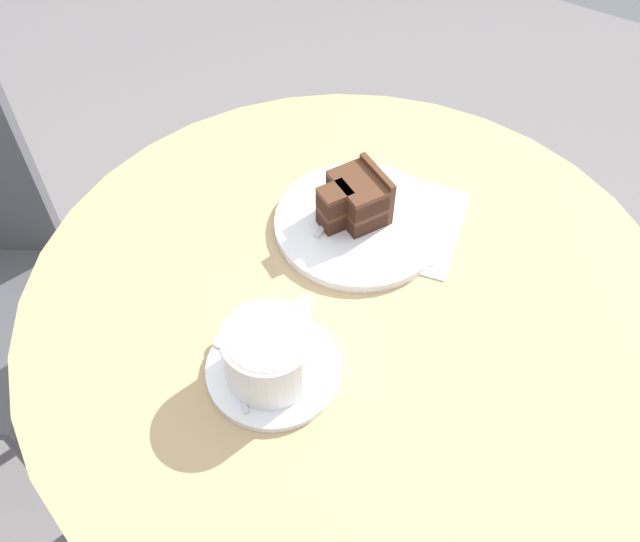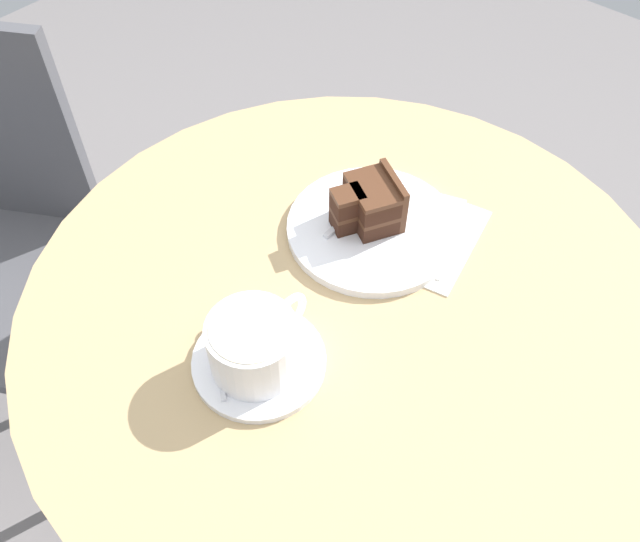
{
  "view_description": "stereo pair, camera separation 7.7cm",
  "coord_description": "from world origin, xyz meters",
  "px_view_note": "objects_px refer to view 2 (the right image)",
  "views": [
    {
      "loc": [
        -0.43,
        -0.23,
        1.38
      ],
      "look_at": [
        -0.02,
        0.03,
        0.79
      ],
      "focal_mm": 38.0,
      "sensor_mm": 36.0,
      "label": 1
    },
    {
      "loc": [
        -0.39,
        -0.29,
        1.38
      ],
      "look_at": [
        -0.02,
        0.03,
        0.79
      ],
      "focal_mm": 38.0,
      "sensor_mm": 36.0,
      "label": 2
    }
  ],
  "objects_px": {
    "saucer": "(259,361)",
    "teaspoon": "(217,347)",
    "napkin": "(406,227)",
    "cake_plate": "(372,228)",
    "cake_slice": "(370,203)",
    "fork": "(372,197)",
    "coffee_cup": "(254,344)"
  },
  "relations": [
    {
      "from": "napkin",
      "to": "saucer",
      "type": "bearing_deg",
      "value": 179.83
    },
    {
      "from": "coffee_cup",
      "to": "cake_slice",
      "type": "distance_m",
      "value": 0.25
    },
    {
      "from": "saucer",
      "to": "cake_slice",
      "type": "relative_size",
      "value": 1.51
    },
    {
      "from": "coffee_cup",
      "to": "saucer",
      "type": "bearing_deg",
      "value": 12.04
    },
    {
      "from": "saucer",
      "to": "teaspoon",
      "type": "height_order",
      "value": "teaspoon"
    },
    {
      "from": "teaspoon",
      "to": "fork",
      "type": "xyz_separation_m",
      "value": [
        0.29,
        0.01,
        0.0
      ]
    },
    {
      "from": "saucer",
      "to": "fork",
      "type": "relative_size",
      "value": 0.99
    },
    {
      "from": "cake_slice",
      "to": "napkin",
      "type": "xyz_separation_m",
      "value": [
        0.03,
        -0.04,
        -0.04
      ]
    },
    {
      "from": "saucer",
      "to": "cake_plate",
      "type": "bearing_deg",
      "value": 7.08
    },
    {
      "from": "cake_plate",
      "to": "napkin",
      "type": "distance_m",
      "value": 0.04
    },
    {
      "from": "saucer",
      "to": "cake_plate",
      "type": "xyz_separation_m",
      "value": [
        0.24,
        0.03,
        0.0
      ]
    },
    {
      "from": "coffee_cup",
      "to": "napkin",
      "type": "distance_m",
      "value": 0.28
    },
    {
      "from": "saucer",
      "to": "napkin",
      "type": "xyz_separation_m",
      "value": [
        0.27,
        -0.0,
        -0.0
      ]
    },
    {
      "from": "cake_slice",
      "to": "napkin",
      "type": "height_order",
      "value": "cake_slice"
    },
    {
      "from": "coffee_cup",
      "to": "teaspoon",
      "type": "height_order",
      "value": "coffee_cup"
    },
    {
      "from": "teaspoon",
      "to": "cake_slice",
      "type": "bearing_deg",
      "value": -54.35
    },
    {
      "from": "cake_slice",
      "to": "napkin",
      "type": "relative_size",
      "value": 0.47
    },
    {
      "from": "coffee_cup",
      "to": "teaspoon",
      "type": "bearing_deg",
      "value": 109.56
    },
    {
      "from": "cake_plate",
      "to": "fork",
      "type": "relative_size",
      "value": 1.46
    },
    {
      "from": "napkin",
      "to": "teaspoon",
      "type": "bearing_deg",
      "value": 171.11
    },
    {
      "from": "cake_plate",
      "to": "cake_slice",
      "type": "xyz_separation_m",
      "value": [
        0.0,
        0.01,
        0.04
      ]
    },
    {
      "from": "napkin",
      "to": "cake_plate",
      "type": "bearing_deg",
      "value": 137.63
    },
    {
      "from": "teaspoon",
      "to": "cake_plate",
      "type": "bearing_deg",
      "value": -56.3
    },
    {
      "from": "cake_slice",
      "to": "saucer",
      "type": "bearing_deg",
      "value": -171.01
    },
    {
      "from": "saucer",
      "to": "teaspoon",
      "type": "bearing_deg",
      "value": 114.51
    },
    {
      "from": "cake_slice",
      "to": "fork",
      "type": "bearing_deg",
      "value": 33.49
    },
    {
      "from": "saucer",
      "to": "cake_plate",
      "type": "relative_size",
      "value": 0.67
    },
    {
      "from": "saucer",
      "to": "napkin",
      "type": "bearing_deg",
      "value": -0.17
    },
    {
      "from": "saucer",
      "to": "teaspoon",
      "type": "xyz_separation_m",
      "value": [
        -0.02,
        0.04,
        0.01
      ]
    },
    {
      "from": "coffee_cup",
      "to": "cake_slice",
      "type": "xyz_separation_m",
      "value": [
        0.24,
        0.04,
        -0.0
      ]
    },
    {
      "from": "teaspoon",
      "to": "fork",
      "type": "bearing_deg",
      "value": -50.03
    },
    {
      "from": "cake_plate",
      "to": "coffee_cup",
      "type": "bearing_deg",
      "value": -172.83
    }
  ]
}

